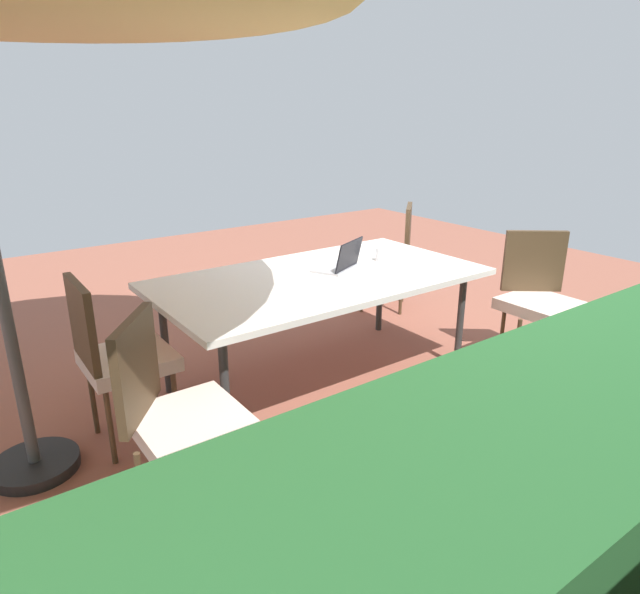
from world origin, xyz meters
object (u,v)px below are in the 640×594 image
at_px(dining_table, 320,282).
at_px(cup, 381,254).
at_px(chair_northwest, 537,294).
at_px(chair_southwest, 391,251).
at_px(chair_northeast, 174,410).
at_px(chair_east, 116,352).
at_px(laptop, 340,263).

relative_size(dining_table, cup, 22.14).
height_order(chair_northwest, chair_southwest, same).
bearing_deg(chair_northeast, chair_east, 39.59).
distance_m(chair_northeast, chair_northwest, 2.72).
bearing_deg(laptop, chair_east, -24.47).
xyz_separation_m(dining_table, chair_east, (1.35, -0.03, -0.16)).
bearing_deg(chair_northwest, chair_east, -157.33).
height_order(chair_east, laptop, chair_east).
height_order(dining_table, laptop, laptop).
relative_size(laptop, cup, 4.00).
height_order(dining_table, chair_southwest, chair_southwest).
distance_m(dining_table, chair_northeast, 1.53).
distance_m(chair_northwest, cup, 1.15).
distance_m(chair_northeast, chair_southwest, 3.13).
xyz_separation_m(dining_table, chair_northeast, (1.33, 0.74, -0.16)).
height_order(chair_northwest, laptop, chair_northwest).
distance_m(chair_southwest, cup, 1.16).
height_order(dining_table, chair_northeast, chair_northeast).
distance_m(laptop, cup, 0.38).
relative_size(chair_northeast, chair_northwest, 1.00).
distance_m(chair_northeast, laptop, 1.72).
distance_m(dining_table, chair_northwest, 1.58).
height_order(dining_table, chair_northwest, chair_northwest).
height_order(dining_table, chair_east, chair_east).
bearing_deg(dining_table, chair_southwest, -150.01).
relative_size(chair_northeast, chair_southwest, 1.00).
distance_m(chair_east, cup, 1.94).
bearing_deg(dining_table, chair_northwest, 152.23).
bearing_deg(chair_east, chair_northeast, -177.16).
bearing_deg(cup, chair_northwest, 136.70).
distance_m(chair_southwest, laptop, 1.46).
distance_m(chair_east, laptop, 1.56).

